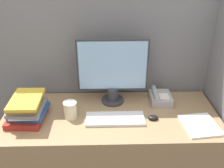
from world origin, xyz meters
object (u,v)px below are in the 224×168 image
Objects in this scene: monitor at (113,72)px; keyboard at (115,119)px; coffee_cup at (70,110)px; book_stack at (27,109)px; desk_telephone at (160,98)px; mouse at (153,118)px.

keyboard is at bearing -87.82° from monitor.
book_stack is (-0.29, -0.01, 0.02)m from coffee_cup.
desk_telephone is (0.94, 0.20, -0.05)m from book_stack.
mouse is 0.24× the size of book_stack.
desk_telephone is at bearing -3.00° from monitor.
desk_telephone is at bearing 33.29° from keyboard.
keyboard is 0.42m from desk_telephone.
mouse is 0.38× the size of desk_telephone.
mouse is at bearing 0.78° from keyboard.
book_stack is at bearing 178.22° from mouse.
mouse is 0.57m from coffee_cup.
keyboard is 3.30× the size of coffee_cup.
keyboard is (0.01, -0.25, -0.23)m from monitor.
mouse is 0.86m from book_stack.
book_stack is (-0.59, 0.03, 0.07)m from keyboard.
monitor reaches higher than coffee_cup.
keyboard is at bearing -2.90° from book_stack.
book_stack is (-0.58, -0.22, -0.16)m from monitor.
book_stack is at bearing 177.10° from keyboard.
book_stack is at bearing -177.57° from coffee_cup.
keyboard is at bearing -146.71° from desk_telephone.
keyboard is 0.31m from coffee_cup.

